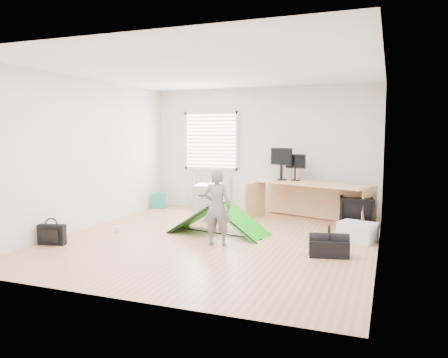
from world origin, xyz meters
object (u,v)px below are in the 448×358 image
(filing_cabinet, at_px, (208,202))
(duffel_bag, at_px, (329,248))
(monitor_right, at_px, (296,171))
(desk, at_px, (310,202))
(storage_crate, at_px, (357,232))
(person, at_px, (217,207))
(thermos, at_px, (297,174))
(office_chair, at_px, (356,211))
(kite, at_px, (218,219))
(monitor_left, at_px, (281,168))
(laptop_bag, at_px, (52,235))

(filing_cabinet, height_order, duffel_bag, filing_cabinet)
(monitor_right, bearing_deg, desk, -34.14)
(filing_cabinet, relative_size, monitor_right, 1.72)
(storage_crate, bearing_deg, duffel_bag, -106.59)
(filing_cabinet, distance_m, person, 2.04)
(thermos, bearing_deg, office_chair, -17.57)
(desk, xyz_separation_m, filing_cabinet, (-1.94, -0.52, -0.03))
(monitor_right, relative_size, storage_crate, 0.74)
(kite, bearing_deg, storage_crate, 19.52)
(thermos, bearing_deg, desk, -45.26)
(person, height_order, storage_crate, person)
(monitor_right, distance_m, kite, 2.26)
(office_chair, xyz_separation_m, duffel_bag, (-0.20, -2.28, -0.16))
(monitor_left, height_order, storage_crate, monitor_left)
(kite, distance_m, laptop_bag, 2.67)
(monitor_right, height_order, duffel_bag, monitor_right)
(filing_cabinet, distance_m, office_chair, 2.85)
(office_chair, bearing_deg, thermos, -24.12)
(monitor_left, relative_size, office_chair, 0.82)
(laptop_bag, relative_size, duffel_bag, 0.78)
(thermos, bearing_deg, monitor_right, -165.90)
(laptop_bag, bearing_deg, duffel_bag, -1.53)
(filing_cabinet, height_order, kite, filing_cabinet)
(kite, bearing_deg, duffel_bag, -8.76)
(office_chair, xyz_separation_m, person, (-1.90, -2.27, 0.31))
(thermos, distance_m, kite, 2.26)
(monitor_right, distance_m, office_chair, 1.45)
(person, distance_m, kite, 0.82)
(thermos, relative_size, storage_crate, 0.47)
(desk, bearing_deg, monitor_left, 173.34)
(person, relative_size, laptop_bag, 2.81)
(filing_cabinet, xyz_separation_m, monitor_left, (1.30, 0.82, 0.65))
(desk, bearing_deg, laptop_bag, -118.47)
(person, bearing_deg, monitor_left, -105.68)
(desk, relative_size, monitor_left, 4.43)
(filing_cabinet, relative_size, duffel_bag, 1.31)
(person, bearing_deg, thermos, -112.40)
(office_chair, distance_m, storage_crate, 1.26)
(desk, bearing_deg, thermos, 153.20)
(desk, height_order, person, person)
(office_chair, height_order, storage_crate, office_chair)
(desk, distance_m, person, 2.55)
(laptop_bag, bearing_deg, filing_cabinet, 47.62)
(thermos, bearing_deg, storage_crate, -51.29)
(monitor_left, bearing_deg, desk, -3.19)
(monitor_right, bearing_deg, office_chair, -9.32)
(office_chair, distance_m, duffel_bag, 2.30)
(storage_crate, xyz_separation_m, laptop_bag, (-4.41, -1.90, 0.00))
(thermos, relative_size, kite, 0.16)
(storage_crate, bearing_deg, laptop_bag, -156.69)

